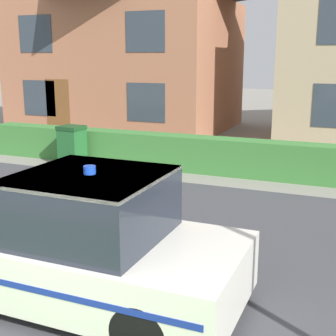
# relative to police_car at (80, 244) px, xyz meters

# --- Properties ---
(road_strip) EXTENTS (28.00, 6.69, 0.01)m
(road_strip) POSITION_rel_police_car_xyz_m (0.14, 2.21, -0.72)
(road_strip) COLOR #424247
(road_strip) RESTS_ON ground
(garden_hedge) EXTENTS (14.17, 0.63, 0.91)m
(garden_hedge) POSITION_rel_police_car_xyz_m (-0.07, 6.77, -0.27)
(garden_hedge) COLOR #3D7F38
(garden_hedge) RESTS_ON ground
(police_car) EXTENTS (4.09, 1.84, 1.70)m
(police_car) POSITION_rel_police_car_xyz_m (0.00, 0.00, 0.00)
(police_car) COLOR black
(police_car) RESTS_ON road_strip
(house_left) EXTENTS (8.32, 6.58, 6.75)m
(house_left) POSITION_rel_police_car_xyz_m (-5.91, 12.98, 2.72)
(house_left) COLOR #A86B4C
(house_left) RESTS_ON ground
(wheelie_bin) EXTENTS (0.67, 0.62, 1.11)m
(wheelie_bin) POSITION_rel_police_car_xyz_m (-4.14, 6.00, -0.17)
(wheelie_bin) COLOR #23662D
(wheelie_bin) RESTS_ON ground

